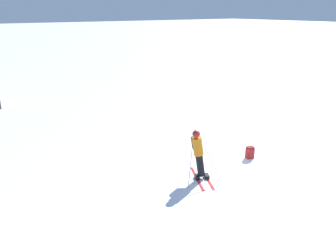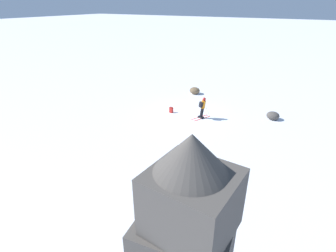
% 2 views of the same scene
% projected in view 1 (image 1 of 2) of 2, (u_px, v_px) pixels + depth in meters
% --- Properties ---
extents(ground_plane, '(300.00, 300.00, 0.00)m').
position_uv_depth(ground_plane, '(231.00, 168.00, 12.58)').
color(ground_plane, white).
extents(skier, '(1.39, 1.79, 1.89)m').
position_uv_depth(skier, '(198.00, 151.00, 11.46)').
color(skier, red).
rests_on(skier, ground).
extents(spare_backpack, '(0.35, 0.29, 0.50)m').
position_uv_depth(spare_backpack, '(250.00, 153.00, 13.34)').
color(spare_backpack, '#AD231E').
rests_on(spare_backpack, ground).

